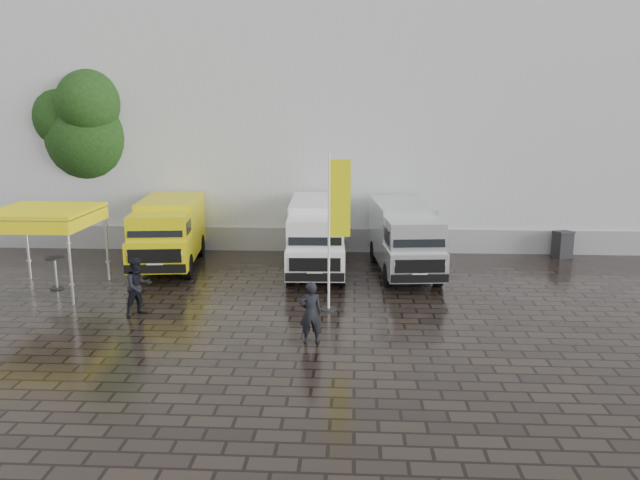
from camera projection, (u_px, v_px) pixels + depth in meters
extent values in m
plane|color=black|center=(339.00, 312.00, 18.72)|extent=(120.00, 120.00, 0.00)
cube|color=silver|center=(385.00, 107.00, 32.97)|extent=(44.00, 16.00, 12.00)
cube|color=gray|center=(391.00, 240.00, 26.27)|extent=(44.00, 0.15, 1.00)
cylinder|color=silver|center=(27.00, 243.00, 22.04)|extent=(0.10, 0.10, 2.63)
cylinder|color=silver|center=(107.00, 244.00, 21.89)|extent=(0.10, 0.10, 2.63)
cylinder|color=silver|center=(70.00, 264.00, 19.08)|extent=(0.10, 0.10, 2.63)
cube|color=yellow|center=(43.00, 210.00, 20.26)|extent=(3.07, 3.07, 0.12)
cube|color=yellow|center=(20.00, 228.00, 18.84)|extent=(3.02, 0.04, 0.40)
cylinder|color=black|center=(329.00, 309.00, 18.92)|extent=(0.50, 0.50, 0.04)
cylinder|color=white|center=(329.00, 233.00, 18.43)|extent=(0.07, 0.07, 4.74)
cube|color=#E5E60C|center=(340.00, 198.00, 18.19)|extent=(0.60, 0.03, 2.27)
cylinder|color=black|center=(101.00, 198.00, 27.95)|extent=(0.56, 0.56, 3.98)
sphere|color=#123310|center=(96.00, 136.00, 27.36)|extent=(4.37, 4.37, 4.37)
sphere|color=#123310|center=(88.00, 94.00, 27.90)|extent=(2.58, 2.58, 2.58)
cylinder|color=black|center=(56.00, 273.00, 20.96)|extent=(0.60, 0.60, 1.09)
cube|color=black|center=(563.00, 244.00, 25.36)|extent=(0.82, 0.82, 1.09)
imported|color=black|center=(311.00, 313.00, 16.10)|extent=(0.67, 0.52, 1.65)
imported|color=black|center=(138.00, 287.00, 18.29)|extent=(1.05, 1.07, 1.73)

